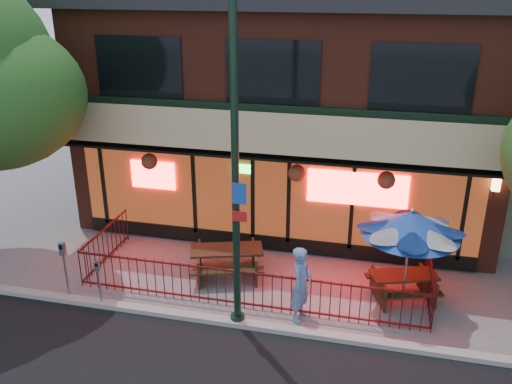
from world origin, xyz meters
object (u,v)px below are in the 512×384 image
patio_umbrella (411,224)px  parking_meter_near (98,276)px  street_light (236,193)px  picnic_table_right (403,282)px  parking_meter_far (64,261)px  picnic_table_left (227,258)px  pedestrian (301,284)px

patio_umbrella → parking_meter_near: patio_umbrella is taller
parking_meter_near → patio_umbrella: bearing=13.5°
street_light → patio_umbrella: 4.06m
picnic_table_right → patio_umbrella: 1.71m
picnic_table_right → parking_meter_near: (-6.90, -1.95, 0.36)m
parking_meter_far → parking_meter_near: bearing=-5.1°
picnic_table_left → patio_umbrella: 4.70m
parking_meter_near → picnic_table_right: bearing=15.8°
picnic_table_right → parking_meter_far: bearing=-166.5°
picnic_table_left → picnic_table_right: 4.40m
picnic_table_left → patio_umbrella: bearing=-4.7°
parking_meter_near → picnic_table_left: bearing=38.8°
parking_meter_near → parking_meter_far: parking_meter_far is taller
street_light → parking_meter_near: 4.05m
parking_meter_far → patio_umbrella: bearing=11.4°
picnic_table_right → patio_umbrella: size_ratio=0.75×
picnic_table_left → parking_meter_near: (-2.50, -2.01, 0.28)m
patio_umbrella → parking_meter_far: 8.03m
picnic_table_left → parking_meter_far: parking_meter_far is taller
street_light → picnic_table_left: bearing=112.5°
patio_umbrella → parking_meter_near: 7.22m
street_light → picnic_table_right: street_light is taller
picnic_table_left → parking_meter_near: parking_meter_near is taller
street_light → parking_meter_near: (-3.30, -0.08, -2.35)m
street_light → parking_meter_far: size_ratio=4.63×
picnic_table_right → patio_umbrella: bearing=-90.0°
picnic_table_right → pedestrian: bearing=-148.8°
patio_umbrella → pedestrian: bearing=-154.6°
street_light → patio_umbrella: (3.60, 1.58, -1.02)m
picnic_table_left → picnic_table_right: bearing=-0.8°
pedestrian → parking_meter_far: (-5.54, -0.50, 0.13)m
pedestrian → street_light: bearing=123.8°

